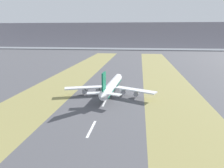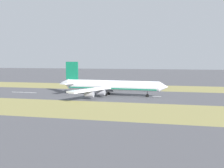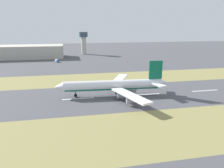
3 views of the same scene
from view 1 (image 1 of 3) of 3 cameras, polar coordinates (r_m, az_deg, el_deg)
ground_plane at (r=155.04m, az=-0.93°, el=-2.82°), size 800.00×800.00×0.00m
grass_median_west at (r=167.19m, az=-16.40°, el=-2.16°), size 40.00×600.00×0.01m
grass_median_east at (r=155.46m, az=15.75°, el=-3.30°), size 40.00×600.00×0.01m
centreline_dash_near at (r=103.16m, az=-5.40°, el=-11.56°), size 1.20×18.00×0.01m
centreline_dash_mid at (r=139.75m, az=-1.87°, el=-4.67°), size 1.20×18.00×0.01m
centreline_dash_far at (r=177.81m, az=0.14°, el=-0.68°), size 1.20×18.00×0.01m
airplane_main_jet at (r=155.03m, az=-0.13°, el=-0.51°), size 64.00×67.21×20.20m
mountain_ridge at (r=667.68m, az=5.48°, el=12.62°), size 800.00×120.00×67.57m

